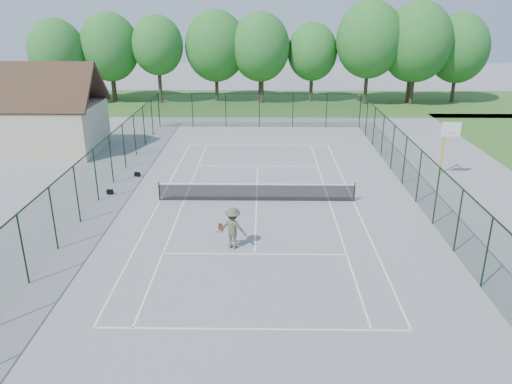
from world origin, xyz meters
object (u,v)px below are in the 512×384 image
(sports_bag_a, at_px, (110,192))
(tennis_player, at_px, (233,228))
(basketball_goal, at_px, (447,138))
(tennis_net, at_px, (257,191))

(sports_bag_a, distance_m, tennis_player, 10.19)
(basketball_goal, distance_m, sports_bag_a, 21.04)
(sports_bag_a, xyz_separation_m, tennis_player, (7.63, -6.70, 0.84))
(sports_bag_a, bearing_deg, tennis_player, -34.65)
(basketball_goal, xyz_separation_m, tennis_player, (-12.97, -10.24, -1.59))
(tennis_player, bearing_deg, tennis_net, 80.23)
(tennis_net, bearing_deg, sports_bag_a, 173.71)
(tennis_net, relative_size, tennis_player, 5.04)
(basketball_goal, bearing_deg, tennis_net, -159.42)
(tennis_player, bearing_deg, basketball_goal, 38.31)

